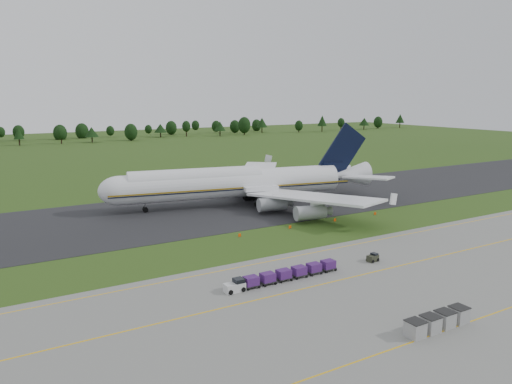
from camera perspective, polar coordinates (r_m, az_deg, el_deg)
ground at (r=89.99m, az=0.61°, el=-5.70°), size 600.00×600.00×0.00m
apron at (r=65.10m, az=16.69°, el=-12.87°), size 300.00×52.00×0.06m
taxiway at (r=114.06m, az=-6.69°, el=-2.16°), size 300.00×40.00×0.08m
apron_markings at (r=69.60m, az=12.40°, el=-11.03°), size 300.00×30.20×0.01m
tree_line at (r=295.33m, az=-22.38°, el=6.30°), size 525.79×22.85×11.74m
aircraft at (r=118.78m, az=-2.01°, el=1.10°), size 68.37×65.28×19.12m
baggage_train at (r=71.38m, az=2.95°, el=-9.46°), size 18.33×1.66×1.60m
utility_cart at (r=81.51m, az=13.19°, el=-7.39°), size 2.00×1.39×1.02m
uld_row at (r=61.11m, az=20.05°, el=-13.72°), size 9.10×1.90×1.88m
edge_markers at (r=102.04m, az=6.54°, el=-3.60°), size 34.51×0.30×0.60m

